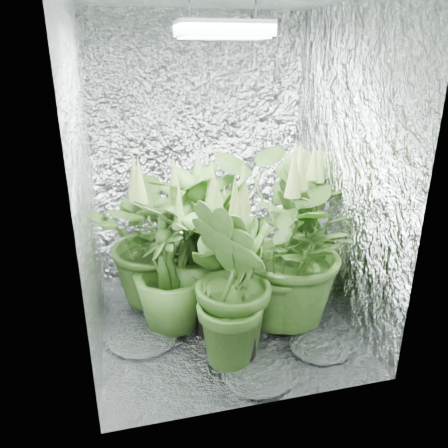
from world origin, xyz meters
TOP-DOWN VIEW (x-y plane):
  - ground at (0.00, 0.00)m, footprint 1.60×1.60m
  - walls at (0.00, 0.00)m, footprint 1.62×1.62m
  - grow_lamp at (0.00, 0.00)m, footprint 0.50×0.30m
  - plant_a at (-0.39, 0.35)m, footprint 0.91×0.91m
  - plant_b at (0.12, 0.14)m, footprint 0.61×0.61m
  - plant_c at (0.64, 0.19)m, footprint 0.76×0.76m
  - plant_d at (-0.35, -0.00)m, footprint 0.69×0.69m
  - plant_e at (0.37, -0.13)m, footprint 1.00×1.00m
  - plant_f at (-0.05, -0.11)m, footprint 0.77×0.77m
  - plant_g at (-0.04, -0.42)m, footprint 0.58×0.58m
  - plant_h at (-0.15, 0.18)m, footprint 0.71×0.71m
  - circulation_fan at (0.62, 0.19)m, footprint 0.16×0.28m
  - plant_label at (0.02, -0.45)m, footprint 0.05×0.04m

SIDE VIEW (x-z plane):
  - ground at x=0.00m, z-range 0.00..0.00m
  - circulation_fan at x=0.62m, z-range -0.02..0.30m
  - plant_label at x=0.02m, z-range 0.26..0.34m
  - plant_b at x=0.12m, z-range -0.05..0.90m
  - plant_d at x=-0.35m, z-range -0.04..0.93m
  - plant_h at x=-0.15m, z-range -0.05..1.05m
  - plant_a at x=-0.39m, z-range -0.03..1.06m
  - plant_g at x=-0.04m, z-range -0.03..1.06m
  - plant_f at x=-0.05m, z-range -0.05..1.09m
  - plant_c at x=0.64m, z-range -0.04..1.11m
  - plant_e at x=0.37m, z-range -0.03..1.17m
  - walls at x=0.00m, z-range 0.00..2.00m
  - grow_lamp at x=0.00m, z-range 1.72..1.94m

